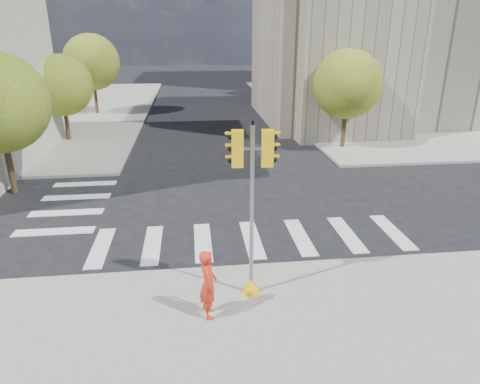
# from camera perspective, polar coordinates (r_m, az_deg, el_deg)

# --- Properties ---
(ground) EXTENTS (160.00, 160.00, 0.00)m
(ground) POSITION_cam_1_polar(r_m,az_deg,el_deg) (17.57, 1.01, -3.36)
(ground) COLOR black
(ground) RESTS_ON ground
(sidewalk_far_right) EXTENTS (28.00, 40.00, 0.15)m
(sidewalk_far_right) POSITION_cam_1_polar(r_m,az_deg,el_deg) (47.91, 21.40, 10.90)
(sidewalk_far_right) COLOR gray
(sidewalk_far_right) RESTS_ON ground
(civic_building) EXTENTS (26.00, 16.00, 19.39)m
(civic_building) POSITION_cam_1_polar(r_m,az_deg,el_deg) (39.24, 21.56, 19.60)
(civic_building) COLOR gray
(civic_building) RESTS_ON ground
(tree_lw_mid) EXTENTS (4.00, 4.00, 5.77)m
(tree_lw_mid) POSITION_cam_1_polar(r_m,az_deg,el_deg) (31.21, -22.71, 12.98)
(tree_lw_mid) COLOR #382616
(tree_lw_mid) RESTS_ON ground
(tree_lw_far) EXTENTS (4.80, 4.80, 6.95)m
(tree_lw_far) POSITION_cam_1_polar(r_m,az_deg,el_deg) (40.83, -19.19, 16.03)
(tree_lw_far) COLOR #382616
(tree_lw_far) RESTS_ON ground
(tree_re_near) EXTENTS (4.20, 4.20, 6.16)m
(tree_re_near) POSITION_cam_1_polar(r_m,az_deg,el_deg) (27.80, 14.15, 13.74)
(tree_re_near) COLOR #382616
(tree_re_near) RESTS_ON ground
(tree_re_mid) EXTENTS (4.60, 4.60, 6.66)m
(tree_re_mid) POSITION_cam_1_polar(r_m,az_deg,el_deg) (39.19, 7.98, 16.50)
(tree_re_mid) COLOR #382616
(tree_re_mid) RESTS_ON ground
(tree_re_far) EXTENTS (4.00, 4.00, 5.88)m
(tree_re_far) POSITION_cam_1_polar(r_m,az_deg,el_deg) (50.91, 4.51, 17.04)
(tree_re_far) COLOR #382616
(tree_re_far) RESTS_ON ground
(lamp_near) EXTENTS (0.35, 0.18, 8.11)m
(lamp_near) POSITION_cam_1_polar(r_m,az_deg,el_deg) (31.66, 12.57, 15.63)
(lamp_near) COLOR black
(lamp_near) RESTS_ON sidewalk_far_right
(lamp_far) EXTENTS (0.35, 0.18, 8.11)m
(lamp_far) POSITION_cam_1_polar(r_m,az_deg,el_deg) (45.11, 6.69, 17.39)
(lamp_far) COLOR black
(lamp_far) RESTS_ON sidewalk_far_right
(traffic_signal) EXTENTS (1.07, 0.56, 4.96)m
(traffic_signal) POSITION_cam_1_polar(r_m,az_deg,el_deg) (11.55, 1.57, -4.45)
(traffic_signal) COLOR yellow
(traffic_signal) RESTS_ON sidewalk_near
(photographer) EXTENTS (0.50, 0.72, 1.90)m
(photographer) POSITION_cam_1_polar(r_m,az_deg,el_deg) (11.24, -4.26, -12.14)
(photographer) COLOR red
(photographer) RESTS_ON sidewalk_near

